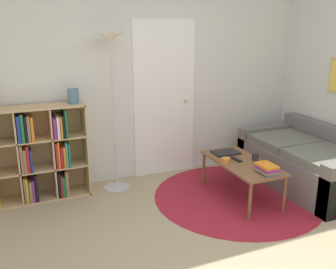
{
  "coord_description": "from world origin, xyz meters",
  "views": [
    {
      "loc": [
        -1.55,
        -2.22,
        1.96
      ],
      "look_at": [
        -0.08,
        1.24,
        0.85
      ],
      "focal_mm": 40.0,
      "sensor_mm": 36.0,
      "label": 1
    }
  ],
  "objects": [
    {
      "name": "wall_back",
      "position": [
        0.01,
        2.28,
        1.29
      ],
      "size": [
        7.52,
        0.11,
        2.6
      ],
      "color": "silver",
      "rests_on": "ground_plane"
    },
    {
      "name": "rug",
      "position": [
        0.79,
        1.18,
        0.0
      ],
      "size": [
        1.96,
        1.96,
        0.01
      ],
      "color": "maroon",
      "rests_on": "ground_plane"
    },
    {
      "name": "bookshelf",
      "position": [
        -1.4,
        2.07,
        0.54
      ],
      "size": [
        1.15,
        0.34,
        1.09
      ],
      "color": "tan",
      "rests_on": "ground_plane"
    },
    {
      "name": "floor_lamp",
      "position": [
        -0.46,
        1.98,
        1.53
      ],
      "size": [
        0.31,
        0.31,
        1.87
      ],
      "color": "#B7B7BC",
      "rests_on": "ground_plane"
    },
    {
      "name": "couch",
      "position": [
        1.82,
        1.15,
        0.28
      ],
      "size": [
        0.95,
        1.67,
        0.72
      ],
      "color": "#66605B",
      "rests_on": "ground_plane"
    },
    {
      "name": "coffee_table",
      "position": [
        0.81,
        1.16,
        0.4
      ],
      "size": [
        0.52,
        1.08,
        0.44
      ],
      "color": "brown",
      "rests_on": "ground_plane"
    },
    {
      "name": "laptop",
      "position": [
        0.79,
        1.49,
        0.45
      ],
      "size": [
        0.32,
        0.24,
        0.02
      ],
      "color": "black",
      "rests_on": "coffee_table"
    },
    {
      "name": "bowl",
      "position": [
        0.64,
        1.23,
        0.47
      ],
      "size": [
        0.1,
        0.1,
        0.05
      ],
      "color": "orange",
      "rests_on": "coffee_table"
    },
    {
      "name": "book_stack_on_table",
      "position": [
        0.86,
        0.78,
        0.49
      ],
      "size": [
        0.18,
        0.24,
        0.09
      ],
      "color": "teal",
      "rests_on": "coffee_table"
    },
    {
      "name": "cup",
      "position": [
        0.98,
        1.14,
        0.49
      ],
      "size": [
        0.08,
        0.08,
        0.09
      ],
      "color": "#28282D",
      "rests_on": "coffee_table"
    },
    {
      "name": "remote",
      "position": [
        0.78,
        1.23,
        0.45
      ],
      "size": [
        0.05,
        0.18,
        0.02
      ],
      "color": "black",
      "rests_on": "coffee_table"
    },
    {
      "name": "vase_on_shelf",
      "position": [
        -0.9,
        2.07,
        1.18
      ],
      "size": [
        0.13,
        0.13,
        0.17
      ],
      "color": "slate",
      "rests_on": "bookshelf"
    }
  ]
}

